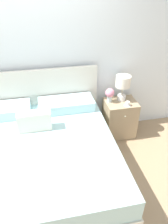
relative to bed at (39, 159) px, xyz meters
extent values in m
plane|color=tan|center=(0.00, 0.90, -0.34)|extent=(12.00, 12.00, 0.00)
cube|color=white|center=(0.00, 0.97, 0.96)|extent=(8.00, 0.06, 2.60)
cube|color=beige|center=(0.00, -0.07, -0.16)|extent=(1.87, 1.94, 0.36)
cube|color=silver|center=(0.00, -0.07, 0.15)|extent=(1.83, 1.90, 0.27)
cube|color=silver|center=(0.00, 0.88, 0.24)|extent=(1.91, 0.05, 1.16)
cube|color=silver|center=(-0.45, 0.65, 0.36)|extent=(0.79, 0.36, 0.14)
cube|color=silver|center=(0.45, 0.65, 0.36)|extent=(0.79, 0.36, 0.14)
cube|color=white|center=(0.00, 0.25, 0.41)|extent=(0.41, 0.14, 0.25)
cube|color=tan|center=(1.31, 0.69, -0.03)|extent=(0.48, 0.39, 0.61)
sphere|color=#B2AD93|center=(1.31, 0.48, 0.14)|extent=(0.02, 0.02, 0.02)
cylinder|color=white|center=(1.33, 0.75, 0.32)|extent=(0.13, 0.13, 0.08)
cylinder|color=#B7B29E|center=(1.33, 0.75, 0.43)|extent=(0.02, 0.02, 0.15)
cylinder|color=silver|center=(1.33, 0.75, 0.59)|extent=(0.22, 0.22, 0.17)
cylinder|color=silver|center=(1.13, 0.73, 0.33)|extent=(0.07, 0.07, 0.10)
sphere|color=pink|center=(1.13, 0.73, 0.43)|extent=(0.14, 0.14, 0.14)
sphere|color=#609356|center=(1.16, 0.73, 0.40)|extent=(0.06, 0.06, 0.06)
cylinder|color=white|center=(1.36, 0.56, 0.28)|extent=(0.10, 0.10, 0.01)
cylinder|color=white|center=(1.36, 0.56, 0.31)|extent=(0.06, 0.06, 0.06)
camera|label=1|loc=(0.15, -2.04, 1.99)|focal=35.00mm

